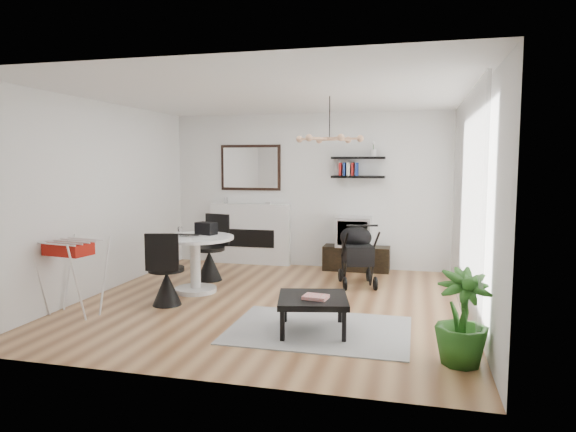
% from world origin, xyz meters
% --- Properties ---
extents(floor, '(5.00, 5.00, 0.00)m').
position_xyz_m(floor, '(0.00, 0.00, 0.00)').
color(floor, brown).
rests_on(floor, ground).
extents(ceiling, '(5.00, 5.00, 0.00)m').
position_xyz_m(ceiling, '(0.00, 0.00, 2.70)').
color(ceiling, white).
rests_on(ceiling, wall_back).
extents(wall_back, '(5.00, 0.00, 5.00)m').
position_xyz_m(wall_back, '(0.00, 2.50, 1.35)').
color(wall_back, white).
rests_on(wall_back, floor).
extents(wall_left, '(0.00, 5.00, 5.00)m').
position_xyz_m(wall_left, '(-2.50, 0.00, 1.35)').
color(wall_left, white).
rests_on(wall_left, floor).
extents(wall_right, '(0.00, 5.00, 5.00)m').
position_xyz_m(wall_right, '(2.50, 0.00, 1.35)').
color(wall_right, white).
rests_on(wall_right, floor).
extents(sheer_curtain, '(0.04, 3.60, 2.60)m').
position_xyz_m(sheer_curtain, '(2.40, 0.20, 1.35)').
color(sheer_curtain, white).
rests_on(sheer_curtain, wall_right).
extents(fireplace, '(1.50, 0.17, 2.16)m').
position_xyz_m(fireplace, '(-1.10, 2.42, 0.69)').
color(fireplace, white).
rests_on(fireplace, floor).
extents(shelf_lower, '(0.90, 0.25, 0.04)m').
position_xyz_m(shelf_lower, '(0.85, 2.37, 1.60)').
color(shelf_lower, black).
rests_on(shelf_lower, wall_back).
extents(shelf_upper, '(0.90, 0.25, 0.04)m').
position_xyz_m(shelf_upper, '(0.85, 2.37, 1.92)').
color(shelf_upper, black).
rests_on(shelf_upper, wall_back).
extents(pendant_lamp, '(0.90, 0.90, 0.10)m').
position_xyz_m(pendant_lamp, '(0.70, 0.30, 2.15)').
color(pendant_lamp, tan).
rests_on(pendant_lamp, ceiling).
extents(tv_console, '(1.12, 0.39, 0.42)m').
position_xyz_m(tv_console, '(0.85, 2.29, 0.21)').
color(tv_console, black).
rests_on(tv_console, floor).
extents(crt_tv, '(0.58, 0.51, 0.51)m').
position_xyz_m(crt_tv, '(0.80, 2.29, 0.67)').
color(crt_tv, silver).
rests_on(crt_tv, tv_console).
extents(dining_table, '(1.10, 1.10, 0.80)m').
position_xyz_m(dining_table, '(-1.21, 0.27, 0.53)').
color(dining_table, white).
rests_on(dining_table, floor).
extents(laptop, '(0.38, 0.25, 0.03)m').
position_xyz_m(laptop, '(-1.31, 0.19, 0.82)').
color(laptop, black).
rests_on(laptop, dining_table).
extents(black_bag, '(0.33, 0.26, 0.18)m').
position_xyz_m(black_bag, '(-1.13, 0.50, 0.89)').
color(black_bag, black).
rests_on(black_bag, dining_table).
extents(newspaper, '(0.40, 0.37, 0.01)m').
position_xyz_m(newspaper, '(-0.98, 0.11, 0.81)').
color(newspaper, silver).
rests_on(newspaper, dining_table).
extents(drinking_glass, '(0.07, 0.07, 0.11)m').
position_xyz_m(drinking_glass, '(-1.51, 0.41, 0.86)').
color(drinking_glass, white).
rests_on(drinking_glass, dining_table).
extents(chair_far, '(0.52, 0.54, 1.03)m').
position_xyz_m(chair_far, '(-1.30, 1.03, 0.33)').
color(chair_far, black).
rests_on(chair_far, floor).
extents(chair_near, '(0.49, 0.50, 0.97)m').
position_xyz_m(chair_near, '(-1.29, -0.46, 0.31)').
color(chair_near, black).
rests_on(chair_near, floor).
extents(drying_rack, '(0.69, 0.66, 0.92)m').
position_xyz_m(drying_rack, '(-2.18, -1.12, 0.49)').
color(drying_rack, white).
rests_on(drying_rack, floor).
extents(stroller, '(0.68, 0.88, 0.99)m').
position_xyz_m(stroller, '(0.97, 1.28, 0.42)').
color(stroller, black).
rests_on(stroller, floor).
extents(rug, '(1.97, 1.42, 0.01)m').
position_xyz_m(rug, '(0.81, -0.97, 0.01)').
color(rug, gray).
rests_on(rug, floor).
extents(coffee_table, '(0.88, 0.88, 0.38)m').
position_xyz_m(coffee_table, '(0.76, -1.04, 0.35)').
color(coffee_table, black).
rests_on(coffee_table, rug).
extents(magazines, '(0.28, 0.23, 0.04)m').
position_xyz_m(magazines, '(0.80, -1.11, 0.41)').
color(magazines, red).
rests_on(magazines, coffee_table).
extents(potted_plant, '(0.61, 0.61, 0.88)m').
position_xyz_m(potted_plant, '(2.25, -1.59, 0.44)').
color(potted_plant, '#255E1A').
rests_on(potted_plant, floor).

